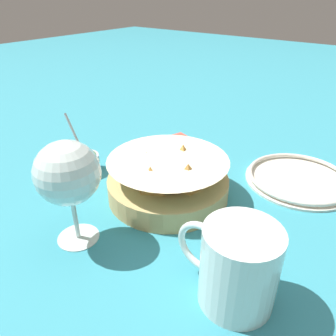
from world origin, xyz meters
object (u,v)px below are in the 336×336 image
sauce_cup (84,162)px  wine_glass (68,176)px  beer_mug (237,269)px  food_basket (168,180)px  side_plate (299,178)px

sauce_cup → wine_glass: 0.23m
wine_glass → beer_mug: 0.26m
food_basket → beer_mug: beer_mug is taller
sauce_cup → wine_glass: bearing=137.5°
beer_mug → side_plate: (0.03, -0.33, -0.04)m
wine_glass → beer_mug: bearing=-169.0°
food_basket → beer_mug: bearing=147.5°
side_plate → wine_glass: bearing=60.3°
wine_glass → side_plate: size_ratio=0.79×
sauce_cup → beer_mug: size_ratio=0.90×
side_plate → beer_mug: bearing=95.1°
beer_mug → side_plate: bearing=-84.9°
wine_glass → food_basket: bearing=-102.2°
food_basket → beer_mug: size_ratio=1.64×
beer_mug → sauce_cup: bearing=-13.4°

